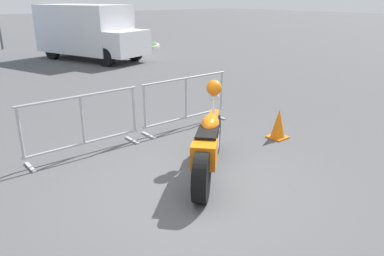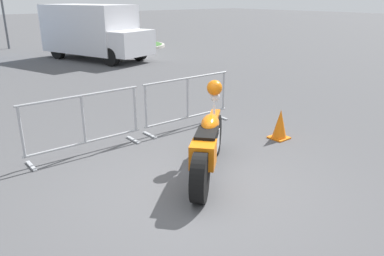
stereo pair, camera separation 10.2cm
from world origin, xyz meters
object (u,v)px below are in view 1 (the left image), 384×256
object	(u,v)px
traffic_cone	(279,124)
crowd_barrier_far	(186,101)
delivery_van	(88,31)
motorcycle	(209,143)
crowd_barrier_near	(83,124)

from	to	relation	value
traffic_cone	crowd_barrier_far	bearing A→B (deg)	119.19
traffic_cone	delivery_van	bearing A→B (deg)	82.73
motorcycle	delivery_van	bearing A→B (deg)	31.60
crowd_barrier_far	traffic_cone	bearing A→B (deg)	-60.81
motorcycle	delivery_van	size ratio (longest dim) A/B	0.36
motorcycle	crowd_barrier_far	world-z (taller)	motorcycle
crowd_barrier_far	traffic_cone	distance (m)	1.97
motorcycle	delivery_van	world-z (taller)	delivery_van
traffic_cone	motorcycle	bearing A→B (deg)	-172.48
delivery_van	motorcycle	bearing A→B (deg)	-34.49
motorcycle	delivery_van	distance (m)	12.24
crowd_barrier_near	crowd_barrier_far	world-z (taller)	same
crowd_barrier_far	delivery_van	size ratio (longest dim) A/B	0.40
motorcycle	traffic_cone	size ratio (longest dim) A/B	3.24
crowd_barrier_near	delivery_van	distance (m)	10.81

